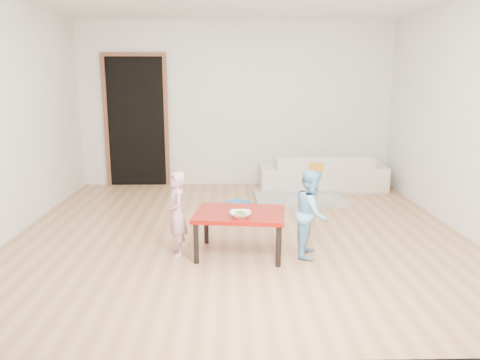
{
  "coord_description": "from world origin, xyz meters",
  "views": [
    {
      "loc": [
        -0.11,
        -5.08,
        1.71
      ],
      "look_at": [
        0.0,
        -0.2,
        0.65
      ],
      "focal_mm": 35.0,
      "sensor_mm": 36.0,
      "label": 1
    }
  ],
  "objects_px": {
    "basin": "(238,206)",
    "bowl": "(240,214)",
    "child_blue": "(312,213)",
    "red_table": "(240,233)",
    "child_pink": "(177,214)",
    "sofa": "(322,172)"
  },
  "relations": [
    {
      "from": "child_pink",
      "to": "child_blue",
      "type": "relative_size",
      "value": 0.98
    },
    {
      "from": "child_pink",
      "to": "basin",
      "type": "relative_size",
      "value": 2.32
    },
    {
      "from": "bowl",
      "to": "child_blue",
      "type": "height_order",
      "value": "child_blue"
    },
    {
      "from": "bowl",
      "to": "child_pink",
      "type": "distance_m",
      "value": 0.64
    },
    {
      "from": "sofa",
      "to": "child_pink",
      "type": "relative_size",
      "value": 2.3
    },
    {
      "from": "red_table",
      "to": "child_blue",
      "type": "distance_m",
      "value": 0.73
    },
    {
      "from": "sofa",
      "to": "bowl",
      "type": "relative_size",
      "value": 9.51
    },
    {
      "from": "red_table",
      "to": "bowl",
      "type": "height_order",
      "value": "bowl"
    },
    {
      "from": "child_blue",
      "to": "basin",
      "type": "bearing_deg",
      "value": 38.02
    },
    {
      "from": "red_table",
      "to": "basin",
      "type": "xyz_separation_m",
      "value": [
        0.01,
        1.57,
        -0.16
      ]
    },
    {
      "from": "sofa",
      "to": "bowl",
      "type": "bearing_deg",
      "value": 64.44
    },
    {
      "from": "bowl",
      "to": "child_pink",
      "type": "relative_size",
      "value": 0.24
    },
    {
      "from": "red_table",
      "to": "child_pink",
      "type": "distance_m",
      "value": 0.65
    },
    {
      "from": "red_table",
      "to": "bowl",
      "type": "relative_size",
      "value": 4.29
    },
    {
      "from": "sofa",
      "to": "basin",
      "type": "distance_m",
      "value": 1.79
    },
    {
      "from": "red_table",
      "to": "child_pink",
      "type": "bearing_deg",
      "value": -179.87
    },
    {
      "from": "basin",
      "to": "bowl",
      "type": "bearing_deg",
      "value": -90.24
    },
    {
      "from": "child_blue",
      "to": "sofa",
      "type": "bearing_deg",
      "value": 1.64
    },
    {
      "from": "child_blue",
      "to": "bowl",
      "type": "bearing_deg",
      "value": 115.35
    },
    {
      "from": "bowl",
      "to": "sofa",
      "type": "bearing_deg",
      "value": 65.2
    },
    {
      "from": "red_table",
      "to": "basin",
      "type": "bearing_deg",
      "value": 89.68
    },
    {
      "from": "child_pink",
      "to": "basin",
      "type": "height_order",
      "value": "child_pink"
    }
  ]
}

